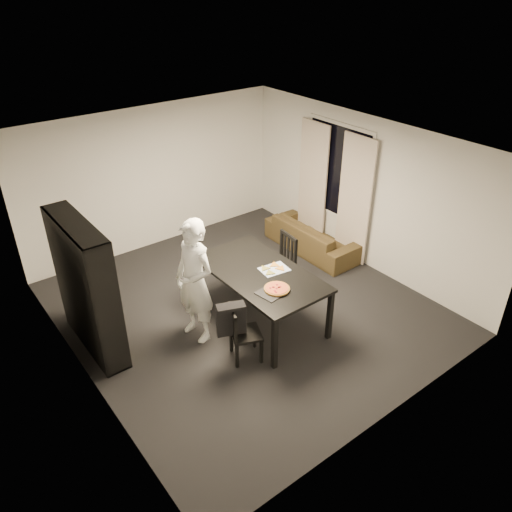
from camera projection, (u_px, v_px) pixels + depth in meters
room at (244, 234)px, 7.13m from camera, size 5.01×5.51×2.61m
window_pane at (338, 171)px, 8.74m from camera, size 0.02×1.40×1.60m
window_frame at (338, 171)px, 8.74m from camera, size 0.03×1.52×1.72m
curtain_left at (354, 200)px, 8.52m from camera, size 0.03×0.70×2.25m
curtain_right at (313, 182)px, 9.23m from camera, size 0.03×0.70×2.25m
bookshelf at (86, 287)px, 6.58m from camera, size 0.35×1.50×1.90m
dining_table at (260, 276)px, 7.17m from camera, size 1.11×2.00×0.83m
chair_left at (240, 330)px, 6.56m from camera, size 0.50×0.50×0.84m
chair_right at (282, 259)px, 7.98m from camera, size 0.50×0.50×0.98m
draped_jacket at (231, 319)px, 6.43m from camera, size 0.40×0.29×0.46m
person at (195, 282)px, 6.77m from camera, size 0.55×0.73×1.83m
baking_tray at (273, 292)px, 6.69m from camera, size 0.44×0.38×0.01m
pepperoni_pizza at (277, 289)px, 6.72m from camera, size 0.35×0.35×0.03m
kitchen_towel at (274, 269)px, 7.19m from camera, size 0.43×0.35×0.01m
pizza_slices at (272, 269)px, 7.18m from camera, size 0.43×0.38×0.01m
sofa at (312, 236)px, 9.24m from camera, size 0.75×1.91×0.56m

